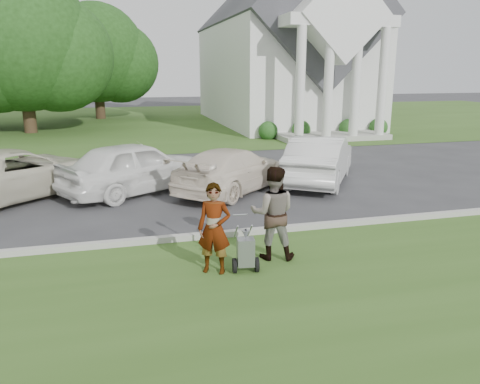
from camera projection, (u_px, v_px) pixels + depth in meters
name	position (u px, v px, depth m)	size (l,w,h in m)	color
ground	(251.00, 243.00, 10.58)	(120.00, 120.00, 0.00)	#333335
grass_strip	(301.00, 306.00, 7.77)	(80.00, 7.00, 0.01)	#33531C
church_lawn	(154.00, 121.00, 35.84)	(80.00, 30.00, 0.01)	#33531C
curb	(245.00, 232.00, 11.07)	(80.00, 0.18, 0.15)	#9E9E93
church	(284.00, 39.00, 32.91)	(9.19, 19.00, 24.10)	white
tree_left	(21.00, 47.00, 27.89)	(10.63, 8.40, 9.71)	#332316
tree_back	(96.00, 58.00, 36.46)	(9.61, 7.60, 8.89)	#332316
striping_cart	(246.00, 253.00, 8.98)	(0.54, 1.04, 0.93)	black
person_left	(214.00, 229.00, 8.84)	(0.64, 0.42, 1.76)	#999999
person_right	(273.00, 214.00, 9.51)	(0.94, 0.73, 1.93)	#999999
parking_meter_near	(211.00, 212.00, 9.90)	(0.10, 0.09, 1.40)	gray
car_a	(17.00, 173.00, 14.21)	(2.51, 5.44, 1.51)	beige
car_b	(136.00, 167.00, 14.76)	(1.96, 4.88, 1.66)	white
car_c	(233.00, 170.00, 14.99)	(1.96, 4.82, 1.40)	#EEE0CA
car_d	(320.00, 159.00, 16.16)	(1.72, 4.94, 1.63)	silver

